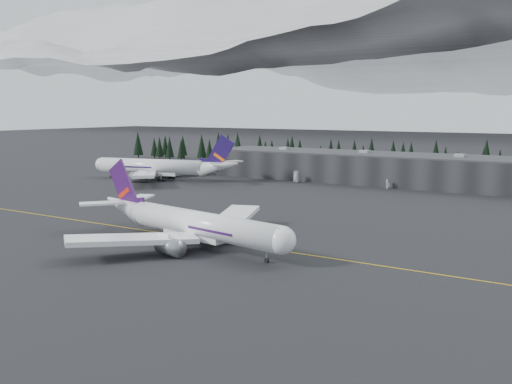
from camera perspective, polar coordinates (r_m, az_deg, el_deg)
The scene contains 8 objects.
ground at distance 140.27m, azimuth -4.36°, elevation -4.64°, with size 1400.00×1400.00×0.00m, color black.
taxiline at distance 138.70m, azimuth -4.85°, elevation -4.79°, with size 400.00×0.40×0.02m, color gold.
terminal at distance 249.83m, azimuth 12.91°, elevation 2.31°, with size 160.00×30.00×12.60m.
treeline at distance 284.79m, azimuth 15.38°, elevation 3.18°, with size 360.00×20.00×15.00m, color black.
jet_main at distance 133.31m, azimuth -6.88°, elevation -3.04°, with size 62.98×57.70×18.63m.
jet_parked at distance 256.85m, azimuth -9.26°, elevation 2.48°, with size 69.76×63.69×20.81m.
gse_vehicle_a at distance 246.51m, azimuth 4.06°, elevation 1.12°, with size 2.38×5.17×1.44m, color silver.
gse_vehicle_b at distance 232.01m, azimuth 13.03°, elevation 0.47°, with size 1.58×3.92×1.34m, color white.
Camera 1 is at (81.41, -109.88, 31.22)m, focal length 40.00 mm.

